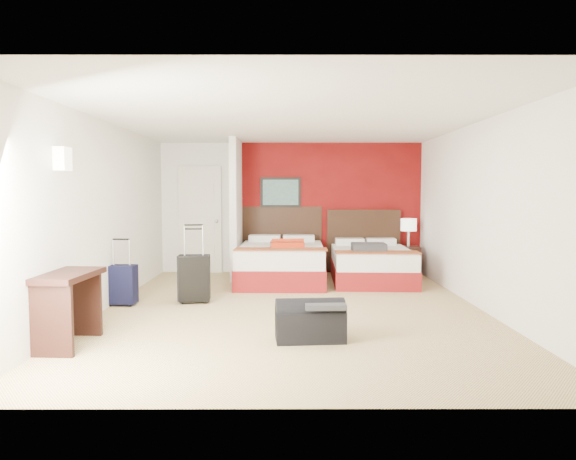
{
  "coord_description": "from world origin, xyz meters",
  "views": [
    {
      "loc": [
        -0.08,
        -6.95,
        1.56
      ],
      "look_at": [
        -0.06,
        0.8,
        1.0
      ],
      "focal_mm": 32.91,
      "sensor_mm": 36.0,
      "label": 1
    }
  ],
  "objects_px": {
    "bed_right": "(371,266)",
    "desk": "(68,309)",
    "suitcase_charcoal": "(194,280)",
    "nightstand": "(408,261)",
    "duffel_bag": "(310,323)",
    "table_lamp": "(408,232)",
    "bed_left": "(281,264)",
    "suitcase_navy": "(122,286)",
    "suitcase_black": "(194,280)",
    "red_suitcase_open": "(287,244)"
  },
  "relations": [
    {
      "from": "bed_right",
      "to": "desk",
      "type": "xyz_separation_m",
      "value": [
        -3.69,
        -3.8,
        0.09
      ]
    },
    {
      "from": "suitcase_charcoal",
      "to": "desk",
      "type": "height_order",
      "value": "desk"
    },
    {
      "from": "nightstand",
      "to": "suitcase_charcoal",
      "type": "height_order",
      "value": "suitcase_charcoal"
    },
    {
      "from": "suitcase_charcoal",
      "to": "duffel_bag",
      "type": "distance_m",
      "value": 2.5
    },
    {
      "from": "nightstand",
      "to": "bed_right",
      "type": "bearing_deg",
      "value": -137.06
    },
    {
      "from": "duffel_bag",
      "to": "bed_right",
      "type": "bearing_deg",
      "value": 66.82
    },
    {
      "from": "bed_right",
      "to": "table_lamp",
      "type": "bearing_deg",
      "value": 41.68
    },
    {
      "from": "bed_left",
      "to": "suitcase_charcoal",
      "type": "distance_m",
      "value": 2.08
    },
    {
      "from": "table_lamp",
      "to": "suitcase_navy",
      "type": "bearing_deg",
      "value": -150.67
    },
    {
      "from": "suitcase_black",
      "to": "suitcase_charcoal",
      "type": "height_order",
      "value": "suitcase_charcoal"
    },
    {
      "from": "table_lamp",
      "to": "duffel_bag",
      "type": "xyz_separation_m",
      "value": [
        -2.01,
        -4.26,
        -0.63
      ]
    },
    {
      "from": "table_lamp",
      "to": "suitcase_charcoal",
      "type": "height_order",
      "value": "table_lamp"
    },
    {
      "from": "suitcase_navy",
      "to": "duffel_bag",
      "type": "relative_size",
      "value": 0.73
    },
    {
      "from": "suitcase_charcoal",
      "to": "suitcase_navy",
      "type": "relative_size",
      "value": 1.21
    },
    {
      "from": "bed_right",
      "to": "suitcase_black",
      "type": "height_order",
      "value": "suitcase_black"
    },
    {
      "from": "suitcase_charcoal",
      "to": "table_lamp",
      "type": "bearing_deg",
      "value": 31.16
    },
    {
      "from": "bed_right",
      "to": "suitcase_navy",
      "type": "relative_size",
      "value": 3.6
    },
    {
      "from": "suitcase_black",
      "to": "suitcase_navy",
      "type": "relative_size",
      "value": 1.2
    },
    {
      "from": "suitcase_black",
      "to": "desk",
      "type": "distance_m",
      "value": 2.27
    },
    {
      "from": "nightstand",
      "to": "suitcase_charcoal",
      "type": "relative_size",
      "value": 0.87
    },
    {
      "from": "bed_right",
      "to": "suitcase_charcoal",
      "type": "bearing_deg",
      "value": -146.79
    },
    {
      "from": "bed_left",
      "to": "suitcase_charcoal",
      "type": "xyz_separation_m",
      "value": [
        -1.22,
        -1.69,
        0.01
      ]
    },
    {
      "from": "bed_right",
      "to": "suitcase_black",
      "type": "bearing_deg",
      "value": -146.01
    },
    {
      "from": "bed_right",
      "to": "red_suitcase_open",
      "type": "bearing_deg",
      "value": -174.4
    },
    {
      "from": "bed_right",
      "to": "duffel_bag",
      "type": "bearing_deg",
      "value": -106.47
    },
    {
      "from": "table_lamp",
      "to": "nightstand",
      "type": "bearing_deg",
      "value": 0.0
    },
    {
      "from": "duffel_bag",
      "to": "table_lamp",
      "type": "bearing_deg",
      "value": 60.31
    },
    {
      "from": "bed_right",
      "to": "red_suitcase_open",
      "type": "height_order",
      "value": "red_suitcase_open"
    },
    {
      "from": "red_suitcase_open",
      "to": "suitcase_black",
      "type": "distance_m",
      "value": 2.12
    },
    {
      "from": "desk",
      "to": "suitcase_navy",
      "type": "bearing_deg",
      "value": 94.5
    },
    {
      "from": "table_lamp",
      "to": "suitcase_navy",
      "type": "relative_size",
      "value": 0.97
    },
    {
      "from": "red_suitcase_open",
      "to": "suitcase_navy",
      "type": "xyz_separation_m",
      "value": [
        -2.27,
        -1.81,
        -0.41
      ]
    },
    {
      "from": "red_suitcase_open",
      "to": "suitcase_charcoal",
      "type": "height_order",
      "value": "red_suitcase_open"
    },
    {
      "from": "suitcase_navy",
      "to": "red_suitcase_open",
      "type": "bearing_deg",
      "value": 42.66
    },
    {
      "from": "suitcase_navy",
      "to": "desk",
      "type": "bearing_deg",
      "value": -84.4
    },
    {
      "from": "bed_left",
      "to": "desk",
      "type": "xyz_separation_m",
      "value": [
        -2.12,
        -3.81,
        0.06
      ]
    },
    {
      "from": "nightstand",
      "to": "desk",
      "type": "bearing_deg",
      "value": -131.69
    },
    {
      "from": "table_lamp",
      "to": "suitcase_black",
      "type": "relative_size",
      "value": 0.81
    },
    {
      "from": "suitcase_black",
      "to": "duffel_bag",
      "type": "relative_size",
      "value": 0.88
    },
    {
      "from": "suitcase_charcoal",
      "to": "suitcase_navy",
      "type": "height_order",
      "value": "suitcase_charcoal"
    },
    {
      "from": "nightstand",
      "to": "table_lamp",
      "type": "xyz_separation_m",
      "value": [
        0.0,
        0.0,
        0.53
      ]
    },
    {
      "from": "nightstand",
      "to": "suitcase_black",
      "type": "xyz_separation_m",
      "value": [
        -3.56,
        -2.36,
        0.04
      ]
    },
    {
      "from": "nightstand",
      "to": "suitcase_black",
      "type": "distance_m",
      "value": 4.27
    },
    {
      "from": "bed_left",
      "to": "nightstand",
      "type": "height_order",
      "value": "bed_left"
    },
    {
      "from": "duffel_bag",
      "to": "desk",
      "type": "distance_m",
      "value": 2.48
    },
    {
      "from": "table_lamp",
      "to": "duffel_bag",
      "type": "distance_m",
      "value": 4.75
    },
    {
      "from": "suitcase_charcoal",
      "to": "bed_right",
      "type": "bearing_deg",
      "value": 29.14
    },
    {
      "from": "nightstand",
      "to": "duffel_bag",
      "type": "distance_m",
      "value": 4.71
    },
    {
      "from": "red_suitcase_open",
      "to": "table_lamp",
      "type": "bearing_deg",
      "value": 12.18
    },
    {
      "from": "bed_right",
      "to": "suitcase_charcoal",
      "type": "xyz_separation_m",
      "value": [
        -2.78,
        -1.67,
        0.03
      ]
    }
  ]
}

